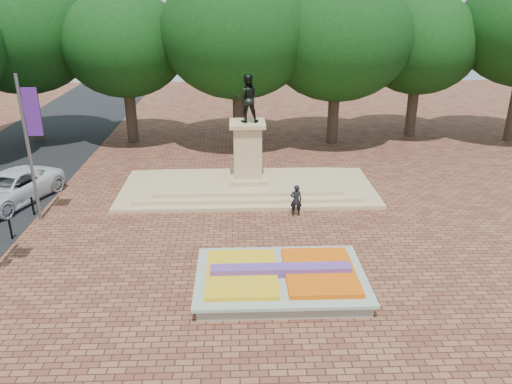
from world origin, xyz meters
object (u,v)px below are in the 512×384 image
Objects in this scene: monument at (248,175)px; pedestrian at (296,200)px; flower_bed at (281,279)px; van at (10,189)px.

monument reaches higher than pedestrian.
pedestrian is at bearing -56.71° from monument.
monument reaches higher than flower_bed.
pedestrian is (14.71, -2.07, -0.02)m from van.
monument is 2.36× the size of van.
van is 14.85m from pedestrian.
van is at bearing -7.86° from pedestrian.
van is at bearing 147.47° from flower_bed.
monument is 4.19m from pedestrian.
monument is at bearing -56.56° from pedestrian.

